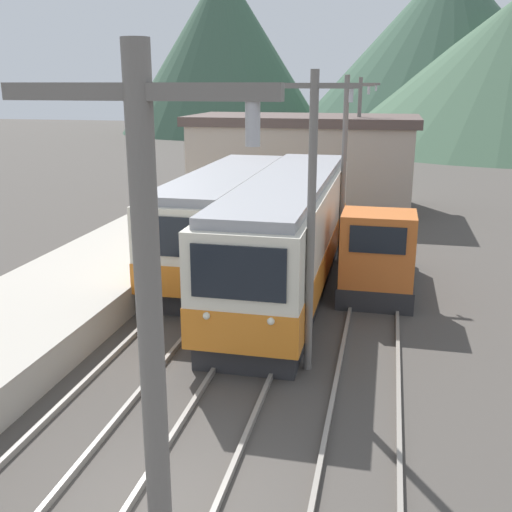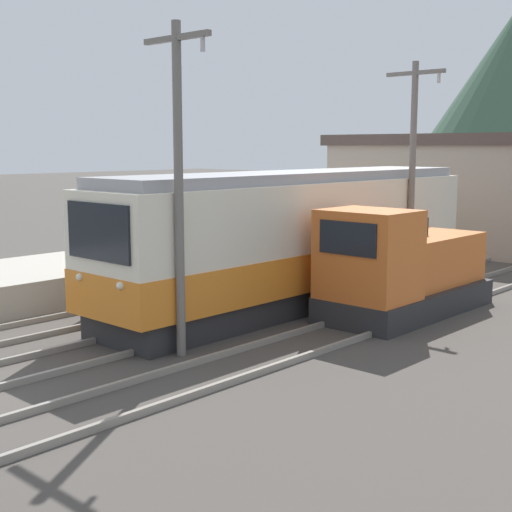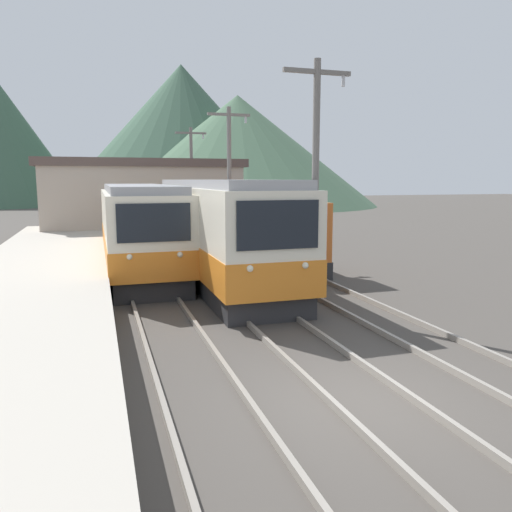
{
  "view_description": "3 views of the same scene",
  "coord_description": "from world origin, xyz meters",
  "px_view_note": "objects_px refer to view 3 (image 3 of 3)",
  "views": [
    {
      "loc": [
        3.39,
        -7.83,
        6.87
      ],
      "look_at": [
        -0.45,
        9.47,
        1.74
      ],
      "focal_mm": 42.0,
      "sensor_mm": 36.0,
      "label": 1
    },
    {
      "loc": [
        13.29,
        -4.37,
        4.57
      ],
      "look_at": [
        0.89,
        9.05,
        1.77
      ],
      "focal_mm": 50.0,
      "sensor_mm": 36.0,
      "label": 2
    },
    {
      "loc": [
        -4.25,
        -7.37,
        3.9
      ],
      "look_at": [
        0.79,
        8.42,
        1.34
      ],
      "focal_mm": 35.0,
      "sensor_mm": 36.0,
      "label": 3
    }
  ],
  "objects_px": {
    "commuter_train_left": "(139,232)",
    "catenary_mast_distant": "(192,179)",
    "catenary_mast_far": "(229,179)",
    "shunting_locomotive": "(281,243)",
    "commuter_train_center": "(217,233)",
    "catenary_mast_mid": "(316,179)"
  },
  "relations": [
    {
      "from": "commuter_train_left",
      "to": "catenary_mast_distant",
      "type": "xyz_separation_m",
      "value": [
        4.31,
        11.19,
        2.2
      ]
    },
    {
      "from": "catenary_mast_far",
      "to": "catenary_mast_distant",
      "type": "relative_size",
      "value": 1.0
    },
    {
      "from": "commuter_train_left",
      "to": "shunting_locomotive",
      "type": "relative_size",
      "value": 2.02
    },
    {
      "from": "commuter_train_left",
      "to": "commuter_train_center",
      "type": "xyz_separation_m",
      "value": [
        2.8,
        -2.16,
        0.09
      ]
    },
    {
      "from": "catenary_mast_mid",
      "to": "catenary_mast_far",
      "type": "bearing_deg",
      "value": 90.0
    },
    {
      "from": "catenary_mast_far",
      "to": "catenary_mast_distant",
      "type": "distance_m",
      "value": 9.63
    },
    {
      "from": "commuter_train_left",
      "to": "commuter_train_center",
      "type": "height_order",
      "value": "commuter_train_center"
    },
    {
      "from": "commuter_train_left",
      "to": "catenary_mast_mid",
      "type": "relative_size",
      "value": 1.62
    },
    {
      "from": "commuter_train_center",
      "to": "catenary_mast_far",
      "type": "bearing_deg",
      "value": 67.88
    },
    {
      "from": "catenary_mast_mid",
      "to": "catenary_mast_distant",
      "type": "bearing_deg",
      "value": 90.0
    },
    {
      "from": "catenary_mast_far",
      "to": "catenary_mast_distant",
      "type": "bearing_deg",
      "value": 90.0
    },
    {
      "from": "shunting_locomotive",
      "to": "catenary_mast_distant",
      "type": "height_order",
      "value": "catenary_mast_distant"
    },
    {
      "from": "shunting_locomotive",
      "to": "catenary_mast_far",
      "type": "relative_size",
      "value": 0.8
    },
    {
      "from": "catenary_mast_mid",
      "to": "catenary_mast_far",
      "type": "height_order",
      "value": "same"
    },
    {
      "from": "commuter_train_left",
      "to": "catenary_mast_far",
      "type": "distance_m",
      "value": 5.08
    },
    {
      "from": "catenary_mast_far",
      "to": "catenary_mast_distant",
      "type": "xyz_separation_m",
      "value": [
        0.0,
        9.63,
        0.0
      ]
    },
    {
      "from": "catenary_mast_distant",
      "to": "catenary_mast_far",
      "type": "bearing_deg",
      "value": -90.0
    },
    {
      "from": "commuter_train_center",
      "to": "shunting_locomotive",
      "type": "height_order",
      "value": "commuter_train_center"
    },
    {
      "from": "catenary_mast_distant",
      "to": "commuter_train_center",
      "type": "bearing_deg",
      "value": -96.45
    },
    {
      "from": "commuter_train_left",
      "to": "commuter_train_center",
      "type": "relative_size",
      "value": 0.83
    },
    {
      "from": "commuter_train_left",
      "to": "catenary_mast_far",
      "type": "xyz_separation_m",
      "value": [
        4.31,
        1.55,
        2.2
      ]
    },
    {
      "from": "commuter_train_left",
      "to": "catenary_mast_distant",
      "type": "relative_size",
      "value": 1.62
    }
  ]
}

